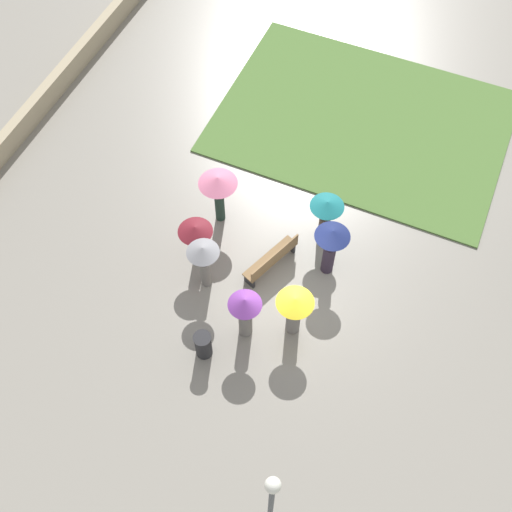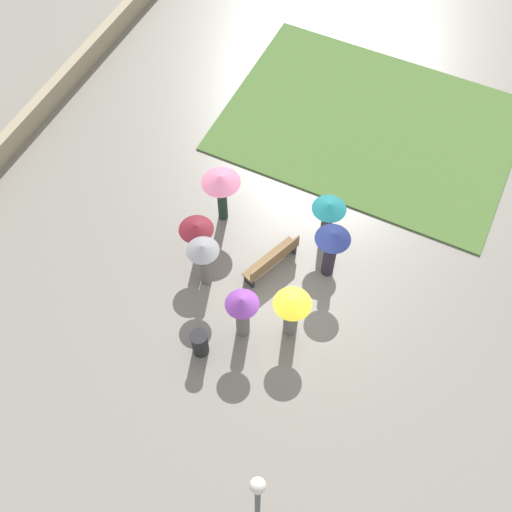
{
  "view_description": "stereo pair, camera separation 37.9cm",
  "coord_description": "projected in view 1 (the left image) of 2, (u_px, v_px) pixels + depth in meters",
  "views": [
    {
      "loc": [
        8.36,
        2.59,
        16.38
      ],
      "look_at": [
        -0.35,
        -1.19,
        1.06
      ],
      "focal_mm": 45.0,
      "sensor_mm": 36.0,
      "label": 1
    },
    {
      "loc": [
        8.2,
        2.94,
        16.38
      ],
      "look_at": [
        -0.35,
        -1.19,
        1.06
      ],
      "focal_mm": 45.0,
      "sensor_mm": 36.0,
      "label": 2
    }
  ],
  "objects": [
    {
      "name": "crowd_person_teal",
      "position": [
        326.0,
        213.0,
        18.56
      ],
      "size": [
        1.0,
        1.0,
        1.79
      ],
      "rotation": [
        0.0,
        0.0,
        2.52
      ],
      "color": "#47382D",
      "rests_on": "ground_plane"
    },
    {
      "name": "crowd_person_purple",
      "position": [
        245.0,
        311.0,
        16.9
      ],
      "size": [
        0.91,
        0.91,
        1.88
      ],
      "rotation": [
        0.0,
        0.0,
        0.53
      ],
      "color": "slate",
      "rests_on": "ground_plane"
    },
    {
      "name": "crowd_person_grey",
      "position": [
        204.0,
        259.0,
        17.66
      ],
      "size": [
        0.92,
        0.92,
        1.89
      ],
      "rotation": [
        0.0,
        0.0,
        4.01
      ],
      "color": "slate",
      "rests_on": "ground_plane"
    },
    {
      "name": "lawn_patch_near",
      "position": [
        362.0,
        121.0,
        22.11
      ],
      "size": [
        7.11,
        9.69,
        0.06
      ],
      "color": "#4C7033",
      "rests_on": "ground_plane"
    },
    {
      "name": "lamp_post",
      "position": [
        271.0,
        501.0,
        12.88
      ],
      "size": [
        0.32,
        0.32,
        4.4
      ],
      "color": "#474C51",
      "rests_on": "ground_plane"
    },
    {
      "name": "crowd_person_yellow",
      "position": [
        294.0,
        310.0,
        17.05
      ],
      "size": [
        1.03,
        1.03,
        1.73
      ],
      "rotation": [
        0.0,
        0.0,
        3.92
      ],
      "color": "slate",
      "rests_on": "ground_plane"
    },
    {
      "name": "crowd_person_navy",
      "position": [
        331.0,
        243.0,
        17.86
      ],
      "size": [
        1.0,
        1.0,
        2.01
      ],
      "rotation": [
        0.0,
        0.0,
        5.82
      ],
      "color": "#2D2333",
      "rests_on": "ground_plane"
    },
    {
      "name": "trash_bin",
      "position": [
        203.0,
        345.0,
        17.21
      ],
      "size": [
        0.49,
        0.49,
        0.97
      ],
      "color": "#232326",
      "rests_on": "ground_plane"
    },
    {
      "name": "ground_plane",
      "position": [
        289.0,
        299.0,
        18.5
      ],
      "size": [
        90.0,
        90.0,
        0.0
      ],
      "primitive_type": "plane",
      "color": "gray"
    },
    {
      "name": "park_bench",
      "position": [
        272.0,
        259.0,
        18.65
      ],
      "size": [
        1.93,
        1.09,
        0.9
      ],
      "rotation": [
        0.0,
        0.0,
        -0.38
      ],
      "color": "brown",
      "rests_on": "ground_plane"
    },
    {
      "name": "crowd_person_pink",
      "position": [
        218.0,
        187.0,
        18.68
      ],
      "size": [
        1.16,
        1.16,
        1.99
      ],
      "rotation": [
        0.0,
        0.0,
        1.12
      ],
      "color": "#1E3328",
      "rests_on": "ground_plane"
    },
    {
      "name": "crowd_person_maroon",
      "position": [
        196.0,
        237.0,
        18.2
      ],
      "size": [
        1.0,
        1.0,
        1.7
      ],
      "rotation": [
        0.0,
        0.0,
        3.17
      ],
      "color": "slate",
      "rests_on": "ground_plane"
    }
  ]
}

